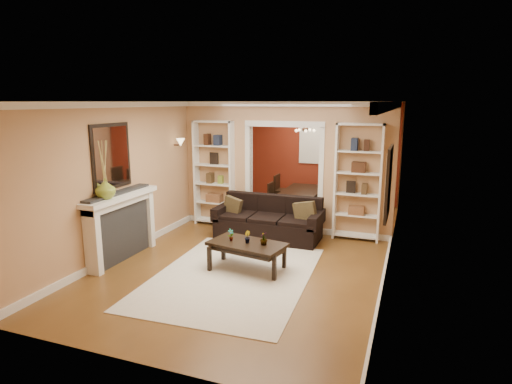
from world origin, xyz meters
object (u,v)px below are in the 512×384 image
at_px(coffee_table, 247,256).
at_px(bookshelf_right, 358,183).
at_px(dining_table, 303,201).
at_px(sofa, 268,218).
at_px(fireplace, 123,227).
at_px(bookshelf_left, 214,174).

bearing_deg(coffee_table, bookshelf_right, 67.47).
bearing_deg(dining_table, sofa, 176.27).
distance_m(sofa, bookshelf_right, 1.90).
distance_m(bookshelf_right, fireplace, 4.47).
relative_size(bookshelf_left, dining_table, 1.43).
bearing_deg(bookshelf_left, bookshelf_right, 0.00).
xyz_separation_m(bookshelf_right, fireplace, (-3.64, -2.53, -0.57)).
height_order(bookshelf_left, bookshelf_right, same).
relative_size(sofa, dining_table, 1.33).
xyz_separation_m(coffee_table, bookshelf_left, (-1.65, 2.24, 0.92)).
distance_m(sofa, fireplace, 2.79).
height_order(bookshelf_left, dining_table, bookshelf_left).
distance_m(bookshelf_left, bookshelf_right, 3.10).
bearing_deg(bookshelf_left, sofa, -21.81).
bearing_deg(bookshelf_right, fireplace, -145.20).
bearing_deg(fireplace, sofa, 44.43).
height_order(bookshelf_right, dining_table, bookshelf_right).
relative_size(sofa, bookshelf_right, 0.93).
xyz_separation_m(sofa, coffee_table, (0.20, -1.66, -0.19)).
height_order(coffee_table, bookshelf_right, bookshelf_right).
xyz_separation_m(bookshelf_left, fireplace, (-0.54, -2.53, -0.57)).
bearing_deg(dining_table, bookshelf_right, -138.68).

